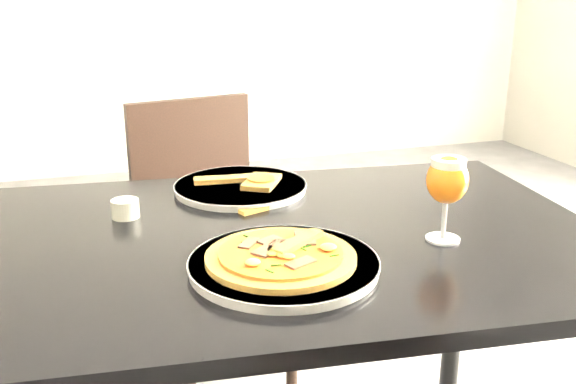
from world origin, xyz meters
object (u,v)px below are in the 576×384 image
object	(u,v)px
pizza	(281,256)
beer_glass	(447,181)
chair_far	(208,233)
dining_table	(286,276)

from	to	relation	value
pizza	beer_glass	size ratio (longest dim) A/B	1.57
chair_far	beer_glass	bearing A→B (deg)	-82.74
dining_table	pizza	xyz separation A→B (m)	(-0.06, -0.15, 0.11)
chair_far	pizza	size ratio (longest dim) A/B	3.51
chair_far	dining_table	bearing A→B (deg)	-99.89
dining_table	pizza	world-z (taller)	pizza
dining_table	chair_far	xyz separation A→B (m)	(-0.02, 0.71, -0.18)
pizza	dining_table	bearing A→B (deg)	69.63
dining_table	chair_far	world-z (taller)	chair_far
pizza	beer_glass	world-z (taller)	beer_glass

